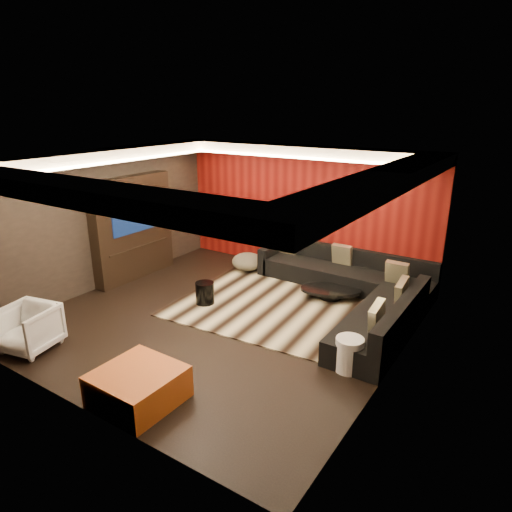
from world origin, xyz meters
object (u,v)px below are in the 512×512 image
Objects in this scene: drum_stool at (205,293)px; armchair at (28,328)px; orange_ottoman at (138,386)px; sectional_sofa at (356,291)px; coffee_table at (331,293)px; white_side_table at (349,354)px.

drum_stool is 3.03m from armchair.
sectional_sofa reaches higher than orange_ottoman.
orange_ottoman is at bearing -66.81° from drum_stool.
orange_ottoman is at bearing -12.36° from armchair.
white_side_table is (1.26, -2.16, 0.13)m from coffee_table.
armchair is 0.21× the size of sectional_sofa.
coffee_table is 0.32× the size of sectional_sofa.
orange_ottoman reaches higher than coffee_table.
sectional_sofa is (-0.77, 2.21, 0.01)m from white_side_table.
coffee_table is at bearing 39.09° from drum_stool.
orange_ottoman is (-1.96, -2.16, -0.03)m from white_side_table.
armchair reaches higher than drum_stool.
armchair is 5.65m from sectional_sofa.
sectional_sofa is at bearing 5.45° from coffee_table.
coffee_table is 2.44m from drum_stool.
sectional_sofa reaches higher than armchair.
armchair is (-2.40, 0.00, 0.14)m from orange_ottoman.
white_side_table is 0.51× the size of orange_ottoman.
armchair is (-4.35, -2.16, 0.10)m from white_side_table.
sectional_sofa reaches higher than white_side_table.
white_side_table is at bearing -59.77° from coffee_table.
coffee_table is 2.33× the size of white_side_table.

